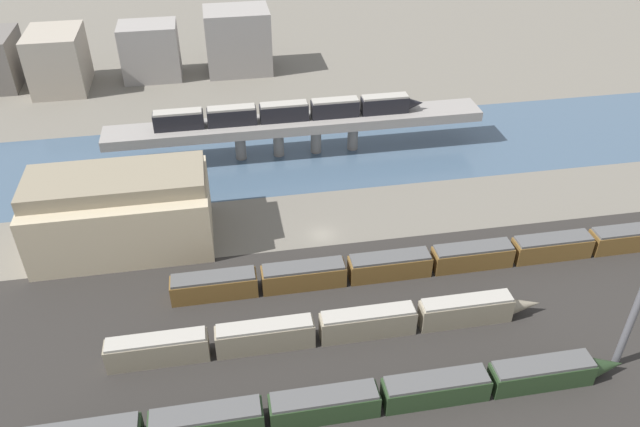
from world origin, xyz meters
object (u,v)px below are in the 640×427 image
Objects in this scene: train_yard_mid at (327,328)px; train_yard_far at (441,260)px; train_on_bridge at (290,111)px; train_yard_near at (339,403)px; signal_tower at (630,323)px; warehouse_building at (121,211)px.

train_yard_mid is 22.81m from train_yard_far.
train_on_bridge is at bearing 114.10° from train_yard_far.
train_yard_near is 36.80m from signal_tower.
signal_tower reaches higher than train_yard_near.
train_yard_near is at bearing -54.90° from warehouse_building.
train_yard_mid is (0.75, 11.82, 0.28)m from train_yard_near.
train_yard_near is 47.33m from warehouse_building.
warehouse_building is (-30.01, -24.01, -3.27)m from train_on_bridge.
train_on_bridge is at bearing 118.58° from signal_tower.
train_yard_far is at bearing 29.67° from train_yard_mid.
signal_tower reaches higher than train_on_bridge.
train_yard_mid is at bearing 163.37° from signal_tower.
train_yard_mid is at bearing 86.38° from train_yard_near.
train_yard_near is at bearing -93.62° from train_yard_mid.
signal_tower reaches higher than warehouse_building.
train_yard_far is 27.58m from signal_tower.
train_yard_far is (19.81, 11.29, -0.20)m from train_yard_mid.
train_on_bridge is 38.57m from warehouse_building.
signal_tower is at bearing -61.42° from train_on_bridge.
train_yard_far reaches higher than train_yard_near.
signal_tower reaches higher than train_yard_far.
train_yard_near is 2.61× the size of warehouse_building.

